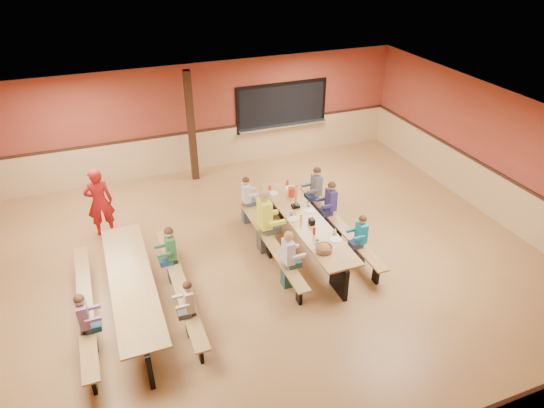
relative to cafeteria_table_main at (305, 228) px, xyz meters
name	(u,v)px	position (x,y,z in m)	size (l,w,h in m)	color
ground	(255,268)	(-1.24, -0.26, -0.53)	(12.00, 12.00, 0.00)	olive
room_envelope	(255,240)	(-1.24, -0.26, 0.16)	(12.04, 10.04, 3.02)	brown
kitchen_pass_through	(282,108)	(1.36, 4.70, 0.96)	(2.78, 0.28, 1.38)	black
structural_post	(191,127)	(-1.44, 4.14, 0.97)	(0.18, 0.18, 3.00)	black
cafeteria_table_main	(305,228)	(0.00, 0.00, 0.00)	(1.91, 3.70, 0.74)	#A17740
cafeteria_table_second	(133,289)	(-3.69, -0.69, 0.00)	(1.91, 3.70, 0.74)	#A17740
seated_child_white_left	(288,260)	(-0.83, -1.00, 0.09)	(0.38, 0.31, 1.23)	silver
seated_adult_yellow	(265,221)	(-0.83, 0.27, 0.20)	(0.49, 0.40, 1.46)	#F3FF36
seated_child_grey_left	(246,200)	(-0.83, 1.49, 0.05)	(0.35, 0.28, 1.16)	silver
seated_child_teal_right	(361,240)	(0.83, -0.89, 0.05)	(0.34, 0.28, 1.15)	#1485AB
seated_child_navy_right	(330,207)	(0.83, 0.46, 0.09)	(0.38, 0.31, 1.23)	navy
seated_child_char_right	(316,192)	(0.83, 1.20, 0.10)	(0.39, 0.32, 1.25)	#565C62
seated_child_purple_sec	(85,324)	(-4.52, -1.37, 0.06)	(0.35, 0.29, 1.17)	#8C5B8C
seated_child_green_sec	(172,255)	(-2.87, -0.05, 0.08)	(0.37, 0.31, 1.22)	#296537
seated_child_tan_sec	(190,309)	(-2.87, -1.60, 0.03)	(0.32, 0.27, 1.12)	beige
standing_woman	(99,202)	(-4.01, 2.20, 0.29)	(0.60, 0.39, 1.63)	#A21213
punch_pitcher	(291,192)	(0.11, 1.03, 0.32)	(0.16, 0.16, 0.22)	red
chip_bowl	(324,248)	(-0.16, -1.17, 0.29)	(0.32, 0.32, 0.15)	orange
napkin_dispenser	(312,222)	(0.04, -0.22, 0.28)	(0.10, 0.14, 0.13)	black
condiment_mustard	(301,218)	(-0.12, -0.02, 0.30)	(0.06, 0.06, 0.17)	yellow
condiment_ketchup	(314,231)	(-0.08, -0.56, 0.30)	(0.06, 0.06, 0.17)	#B2140F
table_paddle	(296,202)	(0.00, 0.54, 0.35)	(0.16, 0.16, 0.56)	black
place_settings	(306,217)	(0.00, 0.00, 0.27)	(0.65, 3.30, 0.11)	beige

